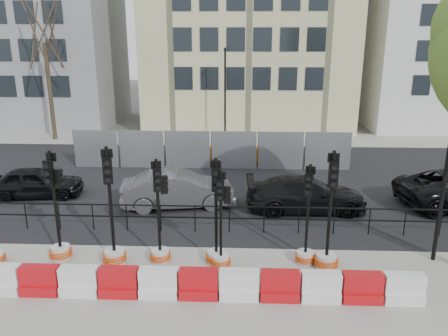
{
  "coord_description": "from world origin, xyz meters",
  "views": [
    {
      "loc": [
        1.6,
        -12.79,
        6.52
      ],
      "look_at": [
        0.94,
        3.0,
        1.83
      ],
      "focal_mm": 35.0,
      "sensor_mm": 36.0,
      "label": 1
    }
  ],
  "objects_px": {
    "traffic_signal_d": "(160,238)",
    "car_a": "(36,182)",
    "car_c": "(306,194)",
    "lamp_post_near": "(448,159)",
    "traffic_signal_h": "(327,245)"
  },
  "relations": [
    {
      "from": "lamp_post_near",
      "to": "traffic_signal_h",
      "type": "distance_m",
      "value": 4.23
    },
    {
      "from": "car_a",
      "to": "car_c",
      "type": "height_order",
      "value": "car_c"
    },
    {
      "from": "traffic_signal_h",
      "to": "car_c",
      "type": "height_order",
      "value": "traffic_signal_h"
    },
    {
      "from": "traffic_signal_h",
      "to": "car_a",
      "type": "height_order",
      "value": "traffic_signal_h"
    },
    {
      "from": "traffic_signal_d",
      "to": "car_a",
      "type": "bearing_deg",
      "value": 122.04
    },
    {
      "from": "traffic_signal_h",
      "to": "car_a",
      "type": "distance_m",
      "value": 12.59
    },
    {
      "from": "traffic_signal_d",
      "to": "car_c",
      "type": "xyz_separation_m",
      "value": [
        4.94,
        4.34,
        -0.09
      ]
    },
    {
      "from": "traffic_signal_d",
      "to": "car_a",
      "type": "distance_m",
      "value": 8.33
    },
    {
      "from": "lamp_post_near",
      "to": "car_c",
      "type": "xyz_separation_m",
      "value": [
        -3.37,
        3.91,
        -2.54
      ]
    },
    {
      "from": "car_a",
      "to": "car_c",
      "type": "relative_size",
      "value": 0.86
    },
    {
      "from": "lamp_post_near",
      "to": "traffic_signal_h",
      "type": "relative_size",
      "value": 1.67
    },
    {
      "from": "car_a",
      "to": "car_c",
      "type": "xyz_separation_m",
      "value": [
        11.28,
        -1.07,
        0.02
      ]
    },
    {
      "from": "lamp_post_near",
      "to": "traffic_signal_h",
      "type": "xyz_separation_m",
      "value": [
        -3.37,
        -0.61,
        -2.48
      ]
    },
    {
      "from": "car_a",
      "to": "traffic_signal_h",
      "type": "bearing_deg",
      "value": -124.09
    },
    {
      "from": "lamp_post_near",
      "to": "car_a",
      "type": "relative_size",
      "value": 1.48
    }
  ]
}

